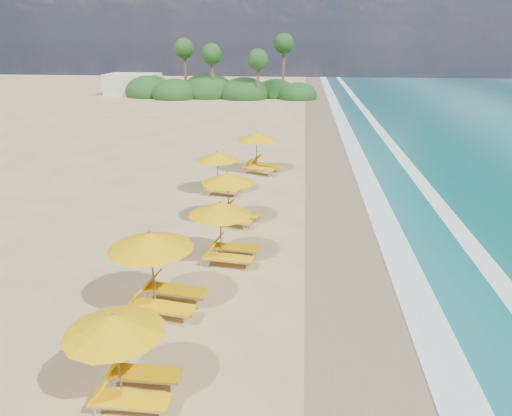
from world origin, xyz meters
name	(u,v)px	position (x,y,z in m)	size (l,w,h in m)	color
ground	(256,235)	(0.00, 0.00, 0.00)	(160.00, 160.00, 0.00)	tan
wet_sand	(354,239)	(4.00, 0.00, 0.01)	(4.00, 160.00, 0.01)	#85724F
surf_foam	(423,241)	(6.70, 0.00, 0.03)	(4.00, 160.00, 0.01)	white
station_0	(124,352)	(-1.95, -9.52, 1.25)	(2.40, 2.22, 2.24)	olive
station_1	(159,266)	(-2.28, -5.81, 1.42)	(3.00, 2.85, 2.54)	olive
station_2	(225,228)	(-0.86, -2.44, 1.29)	(2.67, 2.52, 2.31)	olive
station_3	(232,195)	(-1.18, 1.30, 1.30)	(3.00, 2.96, 2.32)	olive
station_4	(221,170)	(-2.36, 5.33, 1.26)	(2.68, 2.56, 2.25)	olive
station_5	(259,150)	(-0.74, 9.54, 1.40)	(3.26, 3.23, 2.49)	olive
treeline	(215,90)	(-9.94, 45.51, 1.00)	(25.80, 8.80, 9.74)	#163D14
beach_building	(133,84)	(-22.00, 48.00, 1.40)	(7.00, 5.00, 2.80)	beige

